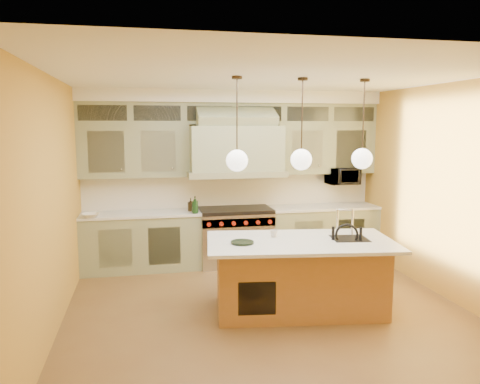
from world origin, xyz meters
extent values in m
plane|color=brown|center=(0.00, 0.00, 0.00)|extent=(5.00, 5.00, 0.00)
plane|color=white|center=(0.00, 0.00, 2.90)|extent=(5.00, 5.00, 0.00)
plane|color=#BE8E34|center=(0.00, 2.50, 1.45)|extent=(5.00, 0.00, 5.00)
plane|color=#BE8E34|center=(0.00, -2.50, 1.45)|extent=(5.00, 0.00, 5.00)
plane|color=#BE8E34|center=(-2.50, 0.00, 1.45)|extent=(0.00, 5.00, 5.00)
plane|color=#BE8E34|center=(2.50, 0.00, 1.45)|extent=(0.00, 5.00, 5.00)
cube|color=gray|center=(-1.55, 2.17, 0.45)|extent=(1.90, 0.65, 0.90)
cube|color=gray|center=(1.55, 2.17, 0.45)|extent=(1.90, 0.65, 0.90)
cube|color=silver|center=(-1.55, 2.17, 0.92)|extent=(1.90, 0.68, 0.04)
cube|color=silver|center=(1.55, 2.17, 0.92)|extent=(1.90, 0.68, 0.04)
cube|color=silver|center=(0.00, 2.48, 1.22)|extent=(5.00, 0.04, 0.56)
cube|color=gray|center=(-1.62, 2.33, 1.93)|extent=(1.75, 0.35, 0.85)
cube|color=gray|center=(1.62, 2.33, 1.93)|extent=(1.75, 0.35, 0.85)
cube|color=gray|center=(0.00, 2.15, 1.95)|extent=(1.50, 0.70, 0.75)
cube|color=gray|center=(0.00, 2.15, 1.55)|extent=(1.60, 0.76, 0.10)
cube|color=#333833|center=(0.00, 2.33, 2.53)|extent=(5.00, 0.35, 0.35)
cube|color=white|center=(0.00, 2.31, 2.80)|extent=(5.00, 0.47, 0.20)
cube|color=silver|center=(0.00, 2.15, 0.45)|extent=(1.20, 0.70, 0.90)
cube|color=black|center=(0.00, 2.15, 0.93)|extent=(1.20, 0.70, 0.06)
cube|color=silver|center=(0.00, 1.83, 0.78)|extent=(1.20, 0.06, 0.14)
cube|color=olive|center=(0.40, 0.01, 0.44)|extent=(2.16, 1.24, 0.88)
cube|color=silver|center=(0.39, -0.04, 0.90)|extent=(2.44, 1.52, 0.04)
cube|color=black|center=(1.03, -0.07, 0.90)|extent=(0.49, 0.45, 0.05)
cylinder|color=black|center=(0.68, -0.40, 0.33)|extent=(0.04, 0.04, 0.65)
cylinder|color=black|center=(1.00, -0.52, 0.33)|extent=(0.04, 0.04, 0.65)
cylinder|color=black|center=(0.80, -0.08, 0.33)|extent=(0.04, 0.04, 0.65)
cylinder|color=black|center=(1.12, -0.20, 0.33)|extent=(0.04, 0.04, 0.65)
cube|color=black|center=(0.90, -0.30, 0.67)|extent=(0.51, 0.51, 0.05)
torus|color=black|center=(0.96, -0.14, 0.99)|extent=(0.28, 0.13, 0.29)
imported|color=black|center=(1.95, 2.25, 1.45)|extent=(0.54, 0.37, 0.30)
imported|color=black|center=(-0.70, 1.92, 1.08)|extent=(0.12, 0.12, 0.28)
imported|color=black|center=(-0.75, 2.15, 1.05)|extent=(0.10, 0.10, 0.21)
imported|color=white|center=(-2.30, 1.92, 0.97)|extent=(0.30, 0.30, 0.06)
imported|color=beige|center=(0.12, 0.20, 0.97)|extent=(0.11, 0.11, 0.09)
cylinder|color=#2D2319|center=(-0.40, 0.01, 2.88)|extent=(0.12, 0.12, 0.03)
cylinder|color=#2D2319|center=(-0.40, 0.01, 2.44)|extent=(0.02, 0.02, 0.93)
sphere|color=white|center=(-0.40, 0.01, 1.92)|extent=(0.26, 0.26, 0.26)
cylinder|color=#2D2319|center=(0.40, 0.01, 2.88)|extent=(0.12, 0.12, 0.03)
cylinder|color=#2D2319|center=(0.40, 0.01, 2.44)|extent=(0.02, 0.02, 0.93)
sphere|color=white|center=(0.40, 0.01, 1.92)|extent=(0.26, 0.26, 0.26)
cylinder|color=#2D2319|center=(1.20, 0.01, 2.88)|extent=(0.12, 0.12, 0.03)
cylinder|color=#2D2319|center=(1.20, 0.01, 2.44)|extent=(0.02, 0.02, 0.93)
sphere|color=white|center=(1.20, 0.01, 1.92)|extent=(0.26, 0.26, 0.26)
camera|label=1|loc=(-1.49, -5.41, 2.33)|focal=35.00mm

